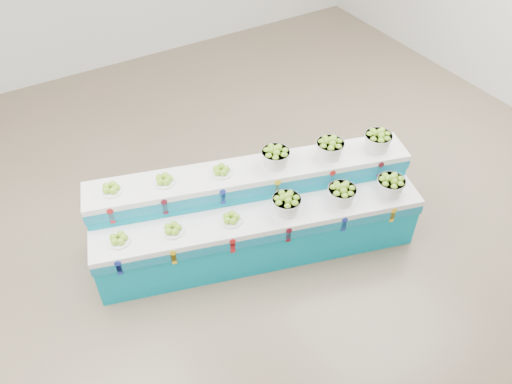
{
  "coord_description": "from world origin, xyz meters",
  "views": [
    {
      "loc": [
        -2.31,
        -3.75,
        4.7
      ],
      "look_at": [
        -0.2,
        -0.2,
        0.87
      ],
      "focal_mm": 35.63,
      "sensor_mm": 36.0,
      "label": 1
    }
  ],
  "objects_px": {
    "basket_lower_left": "(286,204)",
    "display_stand": "(256,215)",
    "plate_upper_mid": "(164,179)",
    "basket_upper_right": "(378,140)"
  },
  "relations": [
    {
      "from": "basket_lower_left",
      "to": "display_stand",
      "type": "bearing_deg",
      "value": 124.65
    },
    {
      "from": "basket_lower_left",
      "to": "basket_upper_right",
      "type": "distance_m",
      "value": 1.35
    },
    {
      "from": "display_stand",
      "to": "basket_upper_right",
      "type": "height_order",
      "value": "basket_upper_right"
    },
    {
      "from": "display_stand",
      "to": "plate_upper_mid",
      "type": "relative_size",
      "value": 15.67
    },
    {
      "from": "basket_lower_left",
      "to": "plate_upper_mid",
      "type": "distance_m",
      "value": 1.36
    },
    {
      "from": "basket_lower_left",
      "to": "plate_upper_mid",
      "type": "bearing_deg",
      "value": 143.42
    },
    {
      "from": "plate_upper_mid",
      "to": "basket_upper_right",
      "type": "distance_m",
      "value": 2.49
    },
    {
      "from": "display_stand",
      "to": "basket_lower_left",
      "type": "xyz_separation_m",
      "value": [
        0.21,
        -0.3,
        0.33
      ]
    },
    {
      "from": "display_stand",
      "to": "plate_upper_mid",
      "type": "height_order",
      "value": "plate_upper_mid"
    },
    {
      "from": "plate_upper_mid",
      "to": "basket_upper_right",
      "type": "xyz_separation_m",
      "value": [
        2.39,
        -0.7,
        0.07
      ]
    }
  ]
}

